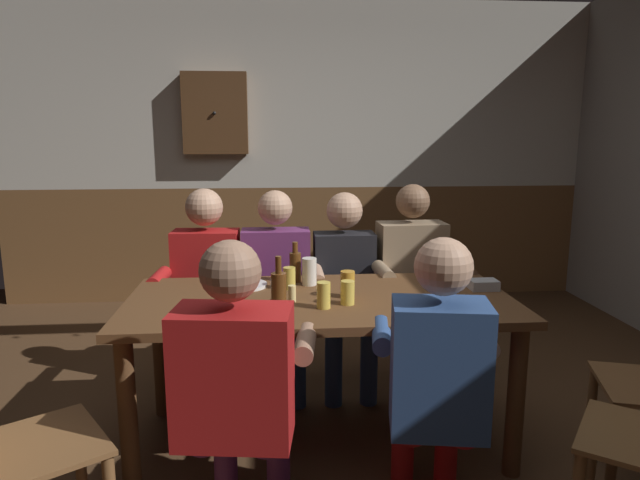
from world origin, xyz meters
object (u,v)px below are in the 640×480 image
wall_dart_cabinet (215,113)px  pint_glass_0 (309,271)px  person_0 (205,281)px  condiment_caddy (483,285)px  chair_empty_near_left (9,448)px  pint_glass_1 (324,295)px  person_5 (436,371)px  bottle_1 (279,290)px  dining_table (320,318)px  person_4 (237,378)px  pint_glass_2 (348,293)px  pint_glass_3 (348,284)px  pint_glass_4 (289,278)px  plate_0 (245,285)px  bottle_0 (295,266)px  table_candle (292,294)px  person_3 (414,276)px  person_1 (276,282)px  person_2 (346,281)px

wall_dart_cabinet → pint_glass_0: bearing=-73.2°
person_0 → condiment_caddy: bearing=161.2°
chair_empty_near_left → pint_glass_1: (1.15, 0.60, 0.34)m
wall_dart_cabinet → person_5: bearing=-70.6°
bottle_1 → pint_glass_1: (0.20, 0.02, -0.03)m
dining_table → person_4: (-0.36, -0.67, 0.01)m
pint_glass_2 → wall_dart_cabinet: 2.85m
condiment_caddy → pint_glass_3: (-0.71, -0.07, 0.04)m
person_0 → person_5: (1.02, -1.32, -0.02)m
person_4 → chair_empty_near_left: (-0.78, -0.09, -0.19)m
condiment_caddy → pint_glass_4: bearing=174.7°
pint_glass_0 → wall_dart_cabinet: (-0.67, 2.23, 0.87)m
plate_0 → chair_empty_near_left: bearing=-127.9°
plate_0 → pint_glass_2: (0.49, -0.35, 0.05)m
pint_glass_0 → pint_glass_1: pint_glass_0 is taller
condiment_caddy → pint_glass_2: bearing=-165.4°
plate_0 → bottle_0: bearing=15.8°
bottle_1 → person_5: bearing=-38.7°
table_candle → person_5: bearing=-48.7°
person_3 → chair_empty_near_left: bearing=36.2°
person_1 → plate_0: 0.47m
pint_glass_0 → bottle_0: bearing=136.0°
person_4 → bottle_1: person_4 is taller
person_4 → pint_glass_4: (0.22, 0.84, 0.15)m
plate_0 → wall_dart_cabinet: bearing=98.5°
chair_empty_near_left → condiment_caddy: chair_empty_near_left is taller
chair_empty_near_left → wall_dart_cabinet: size_ratio=1.26×
person_4 → pint_glass_3: (0.50, 0.67, 0.16)m
person_1 → person_4: person_1 is taller
bottle_0 → pint_glass_4: bearing=-104.2°
person_3 → pint_glass_1: person_3 is taller
person_4 → person_3: bearing=61.0°
bottle_1 → pint_glass_3: size_ratio=1.94×
bottle_1 → pint_glass_2: bearing=12.0°
person_1 → person_4: (-0.15, -1.33, 0.00)m
condiment_caddy → pint_glass_0: (-0.88, 0.17, 0.05)m
pint_glass_0 → pint_glass_3: 0.29m
dining_table → pint_glass_3: bearing=-0.7°
plate_0 → pint_glass_0: 0.34m
plate_0 → condiment_caddy: bearing=-7.4°
person_0 → table_candle: 0.88m
person_0 → person_2: bearing=-177.6°
pint_glass_2 → pint_glass_4: bearing=133.2°
chair_empty_near_left → pint_glass_3: bearing=87.1°
pint_glass_4 → dining_table: bearing=-48.3°
chair_empty_near_left → pint_glass_3: (1.28, 0.76, 0.35)m
person_2 → plate_0: person_2 is taller
person_4 → person_0: bearing=109.0°
plate_0 → bottle_1: 0.46m
plate_0 → bottle_1: bottle_1 is taller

